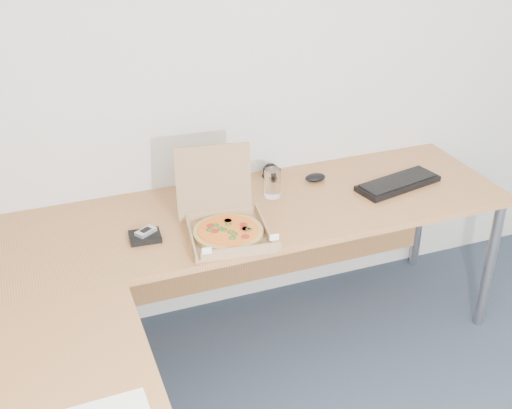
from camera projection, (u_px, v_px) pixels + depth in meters
name	position (u px, v px, depth m)	size (l,w,h in m)	color
desk	(192.00, 286.00, 2.44)	(2.50, 2.20, 0.73)	#B57540
pizza_box	(227.00, 227.00, 2.69)	(0.32, 0.37, 0.33)	tan
drinking_glass	(273.00, 183.00, 2.98)	(0.08, 0.08, 0.13)	silver
keyboard	(398.00, 184.00, 3.10)	(0.42, 0.15, 0.03)	black
mouse	(315.00, 178.00, 3.14)	(0.10, 0.07, 0.04)	black
wallet	(145.00, 237.00, 2.67)	(0.13, 0.11, 0.02)	black
phone	(146.00, 232.00, 2.67)	(0.09, 0.05, 0.02)	#B2B5BA
dome_speaker	(271.00, 170.00, 3.18)	(0.09, 0.09, 0.07)	black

